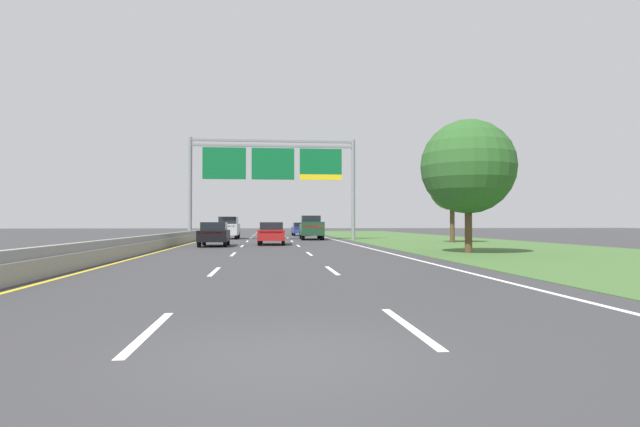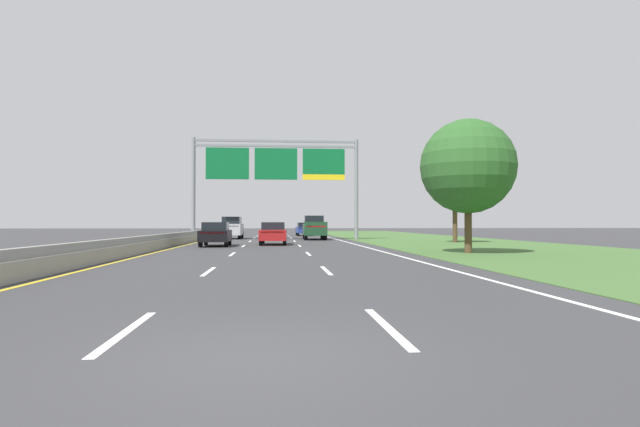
{
  "view_description": "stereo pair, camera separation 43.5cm",
  "coord_description": "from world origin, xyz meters",
  "px_view_note": "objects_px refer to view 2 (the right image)",
  "views": [
    {
      "loc": [
        -0.22,
        -5.93,
        1.52
      ],
      "look_at": [
        2.73,
        22.89,
        2.05
      ],
      "focal_mm": 29.1,
      "sensor_mm": 36.0,
      "label": 1
    },
    {
      "loc": [
        0.22,
        -5.97,
        1.52
      ],
      "look_at": [
        2.73,
        22.89,
        2.05
      ],
      "focal_mm": 29.1,
      "sensor_mm": 36.0,
      "label": 2
    }
  ],
  "objects_px": {
    "car_silver_left_lane_suv": "(232,227)",
    "car_blue_right_lane_sedan": "(304,229)",
    "overhead_sign_gantry": "(276,168)",
    "car_black_left_lane_sedan": "(216,234)",
    "roadside_tree_near": "(468,167)",
    "car_red_centre_lane_sedan": "(273,233)",
    "roadside_tree_mid": "(455,188)",
    "pickup_truck_darkgreen": "(314,228)"
  },
  "relations": [
    {
      "from": "overhead_sign_gantry",
      "to": "car_black_left_lane_sedan",
      "type": "distance_m",
      "value": 14.24
    },
    {
      "from": "car_silver_left_lane_suv",
      "to": "roadside_tree_near",
      "type": "height_order",
      "value": "roadside_tree_near"
    },
    {
      "from": "car_red_centre_lane_sedan",
      "to": "roadside_tree_mid",
      "type": "relative_size",
      "value": 0.73
    },
    {
      "from": "car_black_left_lane_sedan",
      "to": "car_red_centre_lane_sedan",
      "type": "bearing_deg",
      "value": -62.01
    },
    {
      "from": "car_black_left_lane_sedan",
      "to": "car_silver_left_lane_suv",
      "type": "bearing_deg",
      "value": -0.12
    },
    {
      "from": "car_silver_left_lane_suv",
      "to": "roadside_tree_mid",
      "type": "relative_size",
      "value": 0.78
    },
    {
      "from": "pickup_truck_darkgreen",
      "to": "roadside_tree_mid",
      "type": "height_order",
      "value": "roadside_tree_mid"
    },
    {
      "from": "car_silver_left_lane_suv",
      "to": "car_red_centre_lane_sedan",
      "type": "bearing_deg",
      "value": -163.25
    },
    {
      "from": "roadside_tree_mid",
      "to": "pickup_truck_darkgreen",
      "type": "bearing_deg",
      "value": 140.83
    },
    {
      "from": "pickup_truck_darkgreen",
      "to": "roadside_tree_near",
      "type": "distance_m",
      "value": 23.28
    },
    {
      "from": "pickup_truck_darkgreen",
      "to": "car_red_centre_lane_sedan",
      "type": "relative_size",
      "value": 1.22
    },
    {
      "from": "overhead_sign_gantry",
      "to": "car_blue_right_lane_sedan",
      "type": "distance_m",
      "value": 16.53
    },
    {
      "from": "overhead_sign_gantry",
      "to": "car_red_centre_lane_sedan",
      "type": "height_order",
      "value": "overhead_sign_gantry"
    },
    {
      "from": "car_red_centre_lane_sedan",
      "to": "pickup_truck_darkgreen",
      "type": "bearing_deg",
      "value": -17.21
    },
    {
      "from": "overhead_sign_gantry",
      "to": "pickup_truck_darkgreen",
      "type": "height_order",
      "value": "overhead_sign_gantry"
    },
    {
      "from": "roadside_tree_near",
      "to": "overhead_sign_gantry",
      "type": "bearing_deg",
      "value": 113.76
    },
    {
      "from": "roadside_tree_near",
      "to": "roadside_tree_mid",
      "type": "height_order",
      "value": "roadside_tree_near"
    },
    {
      "from": "roadside_tree_near",
      "to": "roadside_tree_mid",
      "type": "xyz_separation_m",
      "value": [
        4.25,
        13.85,
        -0.09
      ]
    },
    {
      "from": "overhead_sign_gantry",
      "to": "roadside_tree_near",
      "type": "relative_size",
      "value": 2.24
    },
    {
      "from": "car_silver_left_lane_suv",
      "to": "car_black_left_lane_sedan",
      "type": "bearing_deg",
      "value": -178.57
    },
    {
      "from": "car_black_left_lane_sedan",
      "to": "roadside_tree_near",
      "type": "bearing_deg",
      "value": -125.37
    },
    {
      "from": "car_black_left_lane_sedan",
      "to": "roadside_tree_mid",
      "type": "bearing_deg",
      "value": -76.47
    },
    {
      "from": "pickup_truck_darkgreen",
      "to": "car_blue_right_lane_sedan",
      "type": "bearing_deg",
      "value": 1.74
    },
    {
      "from": "car_red_centre_lane_sedan",
      "to": "car_black_left_lane_sedan",
      "type": "relative_size",
      "value": 1.0
    },
    {
      "from": "car_black_left_lane_sedan",
      "to": "roadside_tree_mid",
      "type": "relative_size",
      "value": 0.73
    },
    {
      "from": "car_black_left_lane_sedan",
      "to": "car_blue_right_lane_sedan",
      "type": "distance_m",
      "value": 28.55
    },
    {
      "from": "roadside_tree_mid",
      "to": "car_black_left_lane_sedan",
      "type": "bearing_deg",
      "value": -165.53
    },
    {
      "from": "overhead_sign_gantry",
      "to": "car_red_centre_lane_sedan",
      "type": "relative_size",
      "value": 3.38
    },
    {
      "from": "car_red_centre_lane_sedan",
      "to": "roadside_tree_near",
      "type": "distance_m",
      "value": 15.38
    },
    {
      "from": "car_silver_left_lane_suv",
      "to": "roadside_tree_mid",
      "type": "xyz_separation_m",
      "value": [
        18.0,
        -11.28,
        3.17
      ]
    },
    {
      "from": "roadside_tree_near",
      "to": "roadside_tree_mid",
      "type": "bearing_deg",
      "value": 72.93
    },
    {
      "from": "pickup_truck_darkgreen",
      "to": "car_red_centre_lane_sedan",
      "type": "xyz_separation_m",
      "value": [
        -3.71,
        -10.89,
        -0.26
      ]
    },
    {
      "from": "pickup_truck_darkgreen",
      "to": "car_red_centre_lane_sedan",
      "type": "bearing_deg",
      "value": 162.47
    },
    {
      "from": "pickup_truck_darkgreen",
      "to": "roadside_tree_mid",
      "type": "bearing_deg",
      "value": -127.87
    },
    {
      "from": "car_silver_left_lane_suv",
      "to": "roadside_tree_mid",
      "type": "distance_m",
      "value": 21.47
    },
    {
      "from": "car_silver_left_lane_suv",
      "to": "overhead_sign_gantry",
      "type": "bearing_deg",
      "value": -128.6
    },
    {
      "from": "car_silver_left_lane_suv",
      "to": "car_blue_right_lane_sedan",
      "type": "bearing_deg",
      "value": -32.3
    },
    {
      "from": "pickup_truck_darkgreen",
      "to": "roadside_tree_mid",
      "type": "xyz_separation_m",
      "value": [
        10.29,
        -8.39,
        3.19
      ]
    },
    {
      "from": "pickup_truck_darkgreen",
      "to": "roadside_tree_near",
      "type": "bearing_deg",
      "value": -163.5
    },
    {
      "from": "overhead_sign_gantry",
      "to": "car_blue_right_lane_sedan",
      "type": "relative_size",
      "value": 3.4
    },
    {
      "from": "car_red_centre_lane_sedan",
      "to": "car_silver_left_lane_suv",
      "type": "relative_size",
      "value": 0.94
    },
    {
      "from": "car_blue_right_lane_sedan",
      "to": "roadside_tree_mid",
      "type": "xyz_separation_m",
      "value": [
        10.41,
        -23.0,
        3.45
      ]
    }
  ]
}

